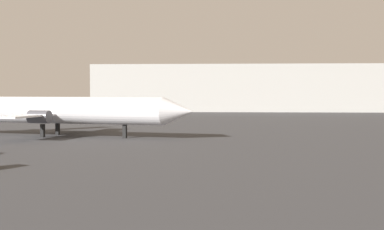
{
  "coord_description": "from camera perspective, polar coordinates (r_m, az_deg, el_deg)",
  "views": [
    {
      "loc": [
        0.58,
        -11.88,
        5.51
      ],
      "look_at": [
        -2.62,
        40.23,
        3.16
      ],
      "focal_mm": 48.67,
      "sensor_mm": 36.0,
      "label": 1
    }
  ],
  "objects": [
    {
      "name": "airplane_on_taxiway",
      "position": [
        65.99,
        -14.47,
        0.52
      ],
      "size": [
        34.07,
        19.27,
        10.21
      ],
      "rotation": [
        0.0,
        0.0,
        -0.22
      ],
      "color": "white",
      "rests_on": "ground_plane"
    },
    {
      "name": "terminal_building",
      "position": [
        148.65,
        5.23,
        2.94
      ],
      "size": [
        81.56,
        18.27,
        12.95
      ],
      "primitive_type": "cube",
      "color": "#B7B7B2",
      "rests_on": "ground_plane"
    }
  ]
}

